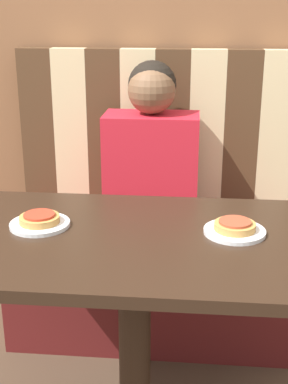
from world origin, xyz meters
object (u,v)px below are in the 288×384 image
person (151,149)px  plate_left (40,224)px  pizza_right (235,226)px  pizza_left (39,218)px  plate_right (235,231)px

person → plate_left: bearing=-116.8°
plate_left → pizza_right: bearing=0.0°
pizza_left → person: bearing=63.2°
pizza_right → person: bearing=116.8°
plate_right → pizza_left: bearing=180.0°
person → plate_right: bearing=-63.2°
pizza_left → pizza_right: 0.58m
pizza_left → plate_left: bearing=0.0°
pizza_left → plate_right: bearing=0.0°
pizza_left → pizza_right: size_ratio=1.00×
person → pizza_right: 0.65m
plate_left → pizza_left: size_ratio=1.50×
plate_left → pizza_right: 0.58m
plate_left → pizza_left: 0.02m
pizza_right → plate_right: bearing=0.0°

